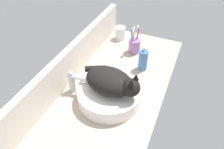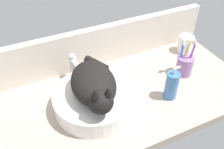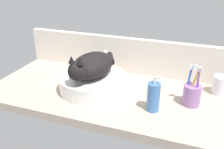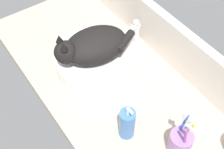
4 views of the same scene
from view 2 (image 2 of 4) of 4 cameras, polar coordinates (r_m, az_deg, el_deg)
ground_plane at (r=109.28cm, az=0.57°, el=-5.91°), size 122.16×55.03×4.00cm
backsplash_panel at (r=119.94cm, az=-4.71°, el=6.16°), size 122.16×3.60×19.82cm
sink_basin at (r=101.57cm, az=-4.05°, el=-5.82°), size 32.97×32.97×7.61cm
cat at (r=93.96cm, az=-4.07°, el=-2.33°), size 20.45×31.75×14.00cm
faucet at (r=113.12cm, az=-8.65°, el=1.78°), size 3.71×11.86×13.60cm
soap_dispenser at (r=106.53cm, az=13.45°, el=-2.43°), size 5.46×5.46×15.99cm
toothbrush_cup at (r=121.39cm, az=16.24°, el=2.17°), size 7.74×7.74×18.71cm
water_glass at (r=137.98cm, az=16.41°, el=6.59°), size 7.59×7.59×9.02cm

